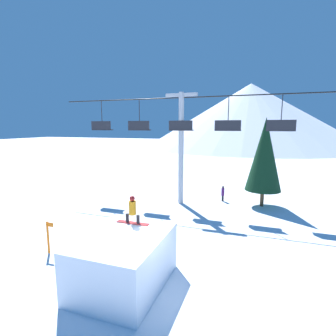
{
  "coord_description": "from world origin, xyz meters",
  "views": [
    {
      "loc": [
        3.33,
        -7.84,
        5.91
      ],
      "look_at": [
        -1.23,
        5.09,
        3.73
      ],
      "focal_mm": 28.0,
      "sensor_mm": 36.0,
      "label": 1
    }
  ],
  "objects": [
    {
      "name": "snow_ramp",
      "position": [
        -1.23,
        0.19,
        0.96
      ],
      "size": [
        2.88,
        3.82,
        1.93
      ],
      "color": "white",
      "rests_on": "ground_plane"
    },
    {
      "name": "mountain_ridge",
      "position": [
        0.0,
        73.55,
        9.04
      ],
      "size": [
        60.69,
        60.69,
        18.08
      ],
      "color": "silver",
      "rests_on": "ground_plane"
    },
    {
      "name": "ground_plane",
      "position": [
        0.0,
        0.0,
        0.0
      ],
      "size": [
        220.0,
        220.0,
        0.0
      ],
      "primitive_type": "plane",
      "color": "white"
    },
    {
      "name": "snowboarder",
      "position": [
        -1.5,
        1.47,
        2.49
      ],
      "size": [
        1.41,
        0.3,
        1.17
      ],
      "color": "#B22D2D",
      "rests_on": "snow_ramp"
    },
    {
      "name": "trail_marker",
      "position": [
        -5.8,
        1.21,
        0.83
      ],
      "size": [
        0.41,
        0.1,
        1.55
      ],
      "color": "orange",
      "rests_on": "ground_plane"
    },
    {
      "name": "pine_tree_near",
      "position": [
        3.66,
        12.38,
        3.89
      ],
      "size": [
        2.58,
        2.58,
        6.57
      ],
      "color": "#4C3823",
      "rests_on": "ground_plane"
    },
    {
      "name": "chairlift",
      "position": [
        -2.3,
        11.06,
        5.23
      ],
      "size": [
        20.12,
        0.44,
        8.39
      ],
      "color": "#B2B2B7",
      "rests_on": "ground_plane"
    },
    {
      "name": "distant_skier",
      "position": [
        0.72,
        12.74,
        0.67
      ],
      "size": [
        0.24,
        0.24,
        1.23
      ],
      "color": "black",
      "rests_on": "ground_plane"
    }
  ]
}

